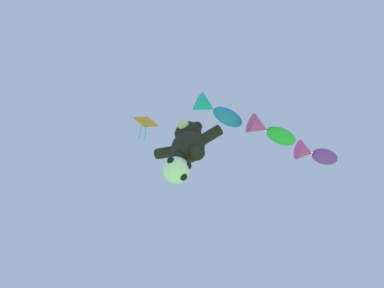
{
  "coord_description": "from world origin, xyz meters",
  "views": [
    {
      "loc": [
        3.76,
        -1.34,
        1.08
      ],
      "look_at": [
        1.77,
        3.29,
        11.81
      ],
      "focal_mm": 35.0,
      "sensor_mm": 36.0,
      "label": 1
    }
  ],
  "objects_px": {
    "fish_kite_emerald": "(270,131)",
    "fish_kite_cobalt": "(217,111)",
    "soccer_ball_kite": "(177,170)",
    "diamond_kite": "(146,123)",
    "teddy_bear_kite": "(188,143)",
    "fish_kite_violet": "(315,154)"
  },
  "relations": [
    {
      "from": "fish_kite_violet",
      "to": "soccer_ball_kite",
      "type": "bearing_deg",
      "value": -140.56
    },
    {
      "from": "soccer_ball_kite",
      "to": "fish_kite_emerald",
      "type": "xyz_separation_m",
      "value": [
        3.22,
        1.84,
        4.03
      ]
    },
    {
      "from": "fish_kite_cobalt",
      "to": "diamond_kite",
      "type": "bearing_deg",
      "value": -174.95
    },
    {
      "from": "soccer_ball_kite",
      "to": "fish_kite_violet",
      "type": "height_order",
      "value": "fish_kite_violet"
    },
    {
      "from": "fish_kite_cobalt",
      "to": "fish_kite_emerald",
      "type": "relative_size",
      "value": 1.04
    },
    {
      "from": "diamond_kite",
      "to": "teddy_bear_kite",
      "type": "bearing_deg",
      "value": -4.12
    },
    {
      "from": "soccer_ball_kite",
      "to": "teddy_bear_kite",
      "type": "bearing_deg",
      "value": -17.18
    },
    {
      "from": "fish_kite_emerald",
      "to": "fish_kite_cobalt",
      "type": "bearing_deg",
      "value": -138.47
    },
    {
      "from": "teddy_bear_kite",
      "to": "diamond_kite",
      "type": "bearing_deg",
      "value": 175.88
    },
    {
      "from": "fish_kite_emerald",
      "to": "diamond_kite",
      "type": "bearing_deg",
      "value": -160.14
    },
    {
      "from": "teddy_bear_kite",
      "to": "soccer_ball_kite",
      "type": "height_order",
      "value": "teddy_bear_kite"
    },
    {
      "from": "fish_kite_violet",
      "to": "diamond_kite",
      "type": "relative_size",
      "value": 0.73
    },
    {
      "from": "soccer_ball_kite",
      "to": "fish_kite_emerald",
      "type": "distance_m",
      "value": 5.47
    },
    {
      "from": "teddy_bear_kite",
      "to": "fish_kite_violet",
      "type": "bearing_deg",
      "value": 43.1
    },
    {
      "from": "soccer_ball_kite",
      "to": "fish_kite_cobalt",
      "type": "relative_size",
      "value": 0.44
    },
    {
      "from": "teddy_bear_kite",
      "to": "fish_kite_cobalt",
      "type": "distance_m",
      "value": 3.28
    },
    {
      "from": "fish_kite_cobalt",
      "to": "teddy_bear_kite",
      "type": "bearing_deg",
      "value": -157.26
    },
    {
      "from": "fish_kite_emerald",
      "to": "fish_kite_violet",
      "type": "distance_m",
      "value": 2.56
    },
    {
      "from": "soccer_ball_kite",
      "to": "fish_kite_violet",
      "type": "relative_size",
      "value": 0.49
    },
    {
      "from": "fish_kite_cobalt",
      "to": "diamond_kite",
      "type": "relative_size",
      "value": 0.81
    },
    {
      "from": "soccer_ball_kite",
      "to": "fish_kite_emerald",
      "type": "relative_size",
      "value": 0.45
    },
    {
      "from": "teddy_bear_kite",
      "to": "fish_kite_emerald",
      "type": "bearing_deg",
      "value": 35.21
    }
  ]
}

